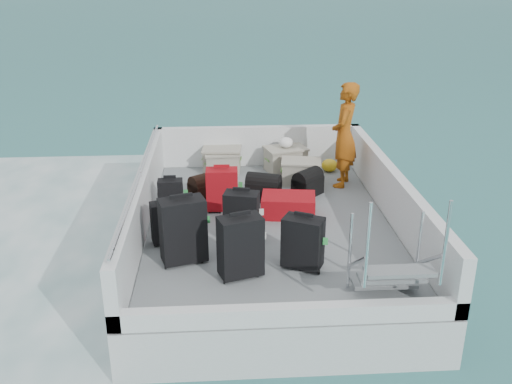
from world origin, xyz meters
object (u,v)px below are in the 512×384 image
suitcase_0 (183,231)px  suitcase_3 (240,247)px  suitcase_1 (166,223)px  suitcase_2 (171,197)px  crate_3 (301,173)px  passenger (344,135)px  crate_0 (222,160)px  suitcase_6 (303,243)px  suitcase_4 (242,216)px  suitcase_5 (222,190)px  crate_2 (286,160)px  suitcase_8 (288,205)px  crate_1 (222,163)px

suitcase_0 → suitcase_3: suitcase_0 is taller
suitcase_1 → suitcase_2: size_ratio=1.10×
crate_3 → passenger: (0.65, -0.10, 0.65)m
crate_0 → suitcase_6: bearing=-75.2°
suitcase_1 → suitcase_4: (0.96, 0.05, 0.04)m
suitcase_0 → suitcase_2: suitcase_0 is taller
suitcase_5 → crate_0: suitcase_5 is taller
suitcase_3 → crate_0: 3.63m
suitcase_5 → crate_0: (0.01, 1.71, -0.13)m
suitcase_6 → crate_0: suitcase_6 is taller
crate_0 → crate_3: size_ratio=1.03×
suitcase_1 → passenger: bearing=21.1°
passenger → suitcase_0: bearing=-24.2°
crate_2 → crate_3: bearing=-73.5°
suitcase_3 → crate_0: bearing=74.9°
suitcase_0 → suitcase_6: (1.40, -0.23, -0.09)m
suitcase_5 → suitcase_8: bearing=-12.9°
suitcase_2 → crate_2: size_ratio=0.79×
suitcase_0 → crate_3: size_ratio=1.35×
suitcase_5 → suitcase_6: bearing=-60.9°
suitcase_3 → suitcase_6: 0.75m
crate_1 → suitcase_1: bearing=-105.7°
suitcase_4 → suitcase_5: (-0.24, 0.96, -0.01)m
passenger → crate_1: bearing=-89.1°
suitcase_1 → suitcase_2: suitcase_1 is taller
suitcase_5 → suitcase_2: bearing=-173.4°
suitcase_1 → suitcase_8: size_ratio=0.74×
suitcase_0 → suitcase_4: bearing=21.4°
suitcase_4 → crate_2: bearing=85.2°
suitcase_6 → suitcase_8: 1.52m
suitcase_5 → crate_1: bearing=91.0°
suitcase_6 → crate_3: bearing=108.9°
crate_2 → crate_3: size_ratio=1.08×
crate_1 → crate_0: bearing=89.2°
suitcase_5 → suitcase_4: bearing=-74.5°
suitcase_4 → crate_3: (1.05, 1.97, -0.14)m
suitcase_1 → suitcase_2: bearing=76.1°
suitcase_0 → suitcase_8: (1.41, 1.28, -0.26)m
suitcase_5 → suitcase_6: suitcase_6 is taller
suitcase_5 → crate_3: size_ratio=1.05×
suitcase_4 → crate_3: size_ratio=1.08×
suitcase_3 → crate_2: bearing=57.5°
suitcase_2 → passenger: (2.68, 0.97, 0.58)m
suitcase_0 → crate_0: bearing=64.6°
crate_0 → crate_3: 1.46m
suitcase_2 → suitcase_6: bearing=-46.6°
suitcase_1 → suitcase_2: (-0.01, 0.94, -0.03)m
suitcase_3 → crate_1: size_ratio=1.35×
passenger → suitcase_6: bearing=-0.3°
crate_3 → suitcase_6: bearing=-97.6°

